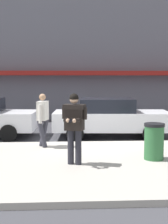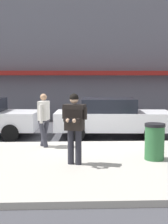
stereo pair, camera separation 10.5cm
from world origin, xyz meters
name	(u,v)px [view 2 (the right image)]	position (x,y,z in m)	size (l,w,h in m)	color
ground_plane	(90,144)	(0.00, 0.00, 0.00)	(80.00, 80.00, 0.00)	#3D3D42
sidewalk	(134,164)	(1.00, -2.85, 0.07)	(32.00, 5.30, 0.14)	#A8A399
curb_paint_line	(118,143)	(1.00, 0.05, 0.00)	(28.00, 0.12, 0.01)	silver
storefront_facade	(98,15)	(1.00, 8.49, 6.12)	(28.00, 4.70, 12.27)	slate
parked_sedan_mid	(112,117)	(0.95, 1.25, 0.79)	(4.61, 2.15, 1.54)	silver
man_texting_on_phone	(74,121)	(-0.57, -3.08, 1.25)	(0.63, 0.64, 1.81)	#23232B
pedestrian_in_light_coat	(44,117)	(-1.52, -0.97, 1.11)	(0.39, 0.59, 1.70)	#33333D
trash_bin	(155,141)	(1.58, -2.70, 0.63)	(0.55, 0.55, 0.98)	#2D6638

